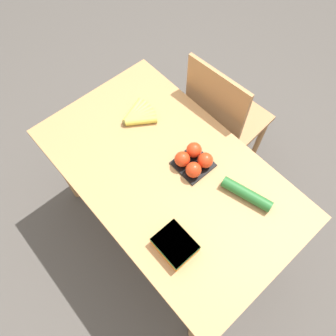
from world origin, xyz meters
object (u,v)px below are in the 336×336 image
chair (222,119)px  cucumber_near (247,194)px  tomato_pack (194,160)px  carrot_bag (175,244)px  banana_bunch (138,116)px

chair → cucumber_near: (0.47, -0.39, 0.27)m
tomato_pack → carrot_bag: (0.23, -0.32, -0.01)m
carrot_bag → cucumber_near: bearing=84.0°
banana_bunch → tomato_pack: 0.39m
chair → tomato_pack: (0.20, -0.46, 0.29)m
cucumber_near → chair: bearing=140.2°
tomato_pack → carrot_bag: tomato_pack is taller
tomato_pack → carrot_bag: size_ratio=0.99×
chair → carrot_bag: bearing=115.0°
chair → carrot_bag: chair is taller
tomato_pack → cucumber_near: size_ratio=0.66×
tomato_pack → cucumber_near: bearing=13.0°
banana_bunch → cucumber_near: (0.66, 0.08, 0.01)m
banana_bunch → tomato_pack: tomato_pack is taller
banana_bunch → carrot_bag: size_ratio=1.10×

